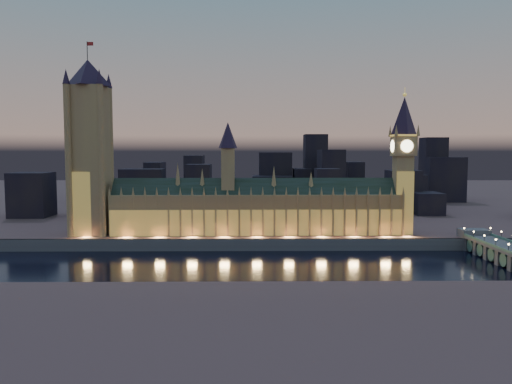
{
  "coord_description": "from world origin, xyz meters",
  "views": [
    {
      "loc": [
        1.02,
        -285.42,
        65.76
      ],
      "look_at": [
        5.0,
        55.0,
        38.0
      ],
      "focal_mm": 35.0,
      "sensor_mm": 36.0,
      "label": 1
    }
  ],
  "objects_px": {
    "victoria_tower": "(90,140)",
    "elizabeth_tower": "(403,153)",
    "palace_of_westminster": "(255,208)",
    "westminster_bridge": "(511,255)"
  },
  "relations": [
    {
      "from": "westminster_bridge",
      "to": "victoria_tower",
      "type": "bearing_deg",
      "value": 165.97
    },
    {
      "from": "palace_of_westminster",
      "to": "elizabeth_tower",
      "type": "relative_size",
      "value": 1.98
    },
    {
      "from": "victoria_tower",
      "to": "palace_of_westminster",
      "type": "bearing_deg",
      "value": -0.09
    },
    {
      "from": "elizabeth_tower",
      "to": "westminster_bridge",
      "type": "relative_size",
      "value": 0.9
    },
    {
      "from": "palace_of_westminster",
      "to": "elizabeth_tower",
      "type": "distance_m",
      "value": 110.21
    },
    {
      "from": "palace_of_westminster",
      "to": "elizabeth_tower",
      "type": "height_order",
      "value": "elizabeth_tower"
    },
    {
      "from": "palace_of_westminster",
      "to": "victoria_tower",
      "type": "height_order",
      "value": "victoria_tower"
    },
    {
      "from": "victoria_tower",
      "to": "elizabeth_tower",
      "type": "relative_size",
      "value": 1.3
    },
    {
      "from": "palace_of_westminster",
      "to": "elizabeth_tower",
      "type": "bearing_deg",
      "value": 0.09
    },
    {
      "from": "westminster_bridge",
      "to": "elizabeth_tower",
      "type": "bearing_deg",
      "value": 123.75
    }
  ]
}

